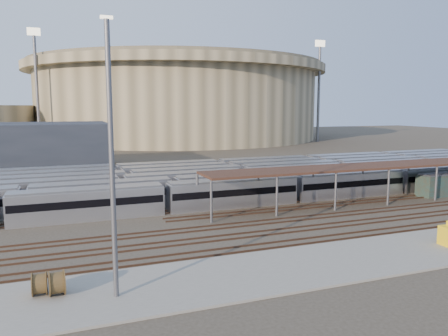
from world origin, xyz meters
TOP-DOWN VIEW (x-y plane):
  - ground at (0.00, 0.00)m, footprint 420.00×420.00m
  - apron at (-5.00, -15.00)m, footprint 50.00×9.00m
  - subway_trains at (4.82, 18.50)m, footprint 118.44×23.90m
  - inspection_shed at (22.00, 4.00)m, footprint 60.30×6.00m
  - empty_tracks at (0.00, -5.00)m, footprint 170.00×9.62m
  - stadium at (25.00, 140.00)m, footprint 124.00×124.00m
  - service_building at (-35.00, 55.00)m, footprint 42.00×20.00m
  - floodlight_0 at (-30.00, 110.00)m, footprint 4.00×1.00m
  - floodlight_2 at (70.00, 100.00)m, footprint 4.00×1.00m
  - floodlight_3 at (-10.00, 160.00)m, footprint 4.00×1.00m
  - cable_reel_west at (-26.04, -13.57)m, footprint 0.94×1.68m
  - cable_reel_east at (-24.88, -14.00)m, footprint 1.12×1.86m
  - yard_light_pole at (-20.99, -15.68)m, footprint 0.80×0.36m

SIDE VIEW (x-z plane):
  - ground at x=0.00m, z-range 0.00..0.00m
  - empty_tracks at x=0.00m, z-range 0.00..0.18m
  - apron at x=-5.00m, z-range 0.00..0.20m
  - cable_reel_west at x=-26.04m, z-range 0.20..1.87m
  - cable_reel_east at x=-24.88m, z-range 0.20..2.00m
  - subway_trains at x=4.82m, z-range 0.00..3.60m
  - inspection_shed at x=22.00m, z-range 2.33..7.63m
  - service_building at x=-35.00m, z-range 0.00..10.00m
  - yard_light_pole at x=-20.99m, z-range 0.28..19.35m
  - stadium at x=25.00m, z-range 0.22..32.72m
  - floodlight_0 at x=-30.00m, z-range 1.45..39.85m
  - floodlight_2 at x=70.00m, z-range 1.45..39.85m
  - floodlight_3 at x=-10.00m, z-range 1.45..39.85m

